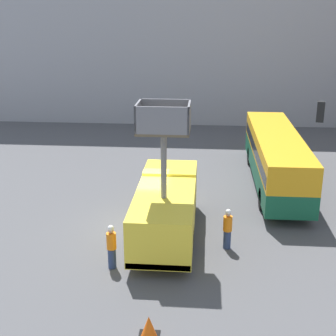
{
  "coord_description": "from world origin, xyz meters",
  "views": [
    {
      "loc": [
        2.92,
        -19.82,
        9.63
      ],
      "look_at": [
        1.27,
        0.01,
        2.93
      ],
      "focal_mm": 50.0,
      "sensor_mm": 36.0,
      "label": 1
    }
  ],
  "objects_px": {
    "road_worker_directing": "(227,229)",
    "utility_truck": "(166,206)",
    "city_bus": "(276,155)",
    "traffic_cone_near_truck": "(149,327)",
    "road_worker_near_truck": "(112,247)"
  },
  "relations": [
    {
      "from": "road_worker_near_truck",
      "to": "road_worker_directing",
      "type": "xyz_separation_m",
      "value": [
        4.57,
        1.97,
        -0.01
      ]
    },
    {
      "from": "road_worker_directing",
      "to": "utility_truck",
      "type": "bearing_deg",
      "value": -40.76
    },
    {
      "from": "utility_truck",
      "to": "traffic_cone_near_truck",
      "type": "relative_size",
      "value": 9.63
    },
    {
      "from": "city_bus",
      "to": "traffic_cone_near_truck",
      "type": "distance_m",
      "value": 15.19
    },
    {
      "from": "city_bus",
      "to": "road_worker_near_truck",
      "type": "height_order",
      "value": "city_bus"
    },
    {
      "from": "road_worker_near_truck",
      "to": "traffic_cone_near_truck",
      "type": "xyz_separation_m",
      "value": [
        1.95,
        -4.03,
        -0.56
      ]
    },
    {
      "from": "city_bus",
      "to": "traffic_cone_near_truck",
      "type": "xyz_separation_m",
      "value": [
        -5.63,
        -14.03,
        -1.45
      ]
    },
    {
      "from": "city_bus",
      "to": "road_worker_directing",
      "type": "relative_size",
      "value": 6.65
    },
    {
      "from": "city_bus",
      "to": "road_worker_directing",
      "type": "xyz_separation_m",
      "value": [
        -3.01,
        -8.03,
        -0.91
      ]
    },
    {
      "from": "utility_truck",
      "to": "traffic_cone_near_truck",
      "type": "xyz_separation_m",
      "value": [
        0.05,
        -6.86,
        -1.14
      ]
    },
    {
      "from": "utility_truck",
      "to": "road_worker_near_truck",
      "type": "bearing_deg",
      "value": -123.76
    },
    {
      "from": "city_bus",
      "to": "road_worker_near_truck",
      "type": "distance_m",
      "value": 12.59
    },
    {
      "from": "road_worker_near_truck",
      "to": "traffic_cone_near_truck",
      "type": "relative_size",
      "value": 2.41
    },
    {
      "from": "city_bus",
      "to": "utility_truck",
      "type": "bearing_deg",
      "value": 129.13
    },
    {
      "from": "road_worker_near_truck",
      "to": "road_worker_directing",
      "type": "bearing_deg",
      "value": 48.96
    }
  ]
}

